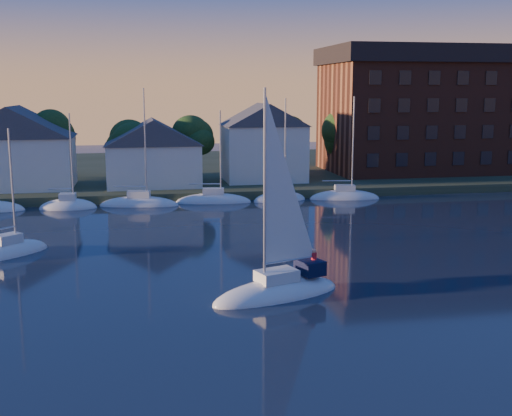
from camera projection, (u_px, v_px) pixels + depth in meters
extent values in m
cube|color=#2F3A22|center=(191.00, 174.00, 96.84)|extent=(160.00, 50.00, 2.00)
cube|color=brown|center=(208.00, 199.00, 74.62)|extent=(120.00, 3.00, 1.00)
cube|color=white|center=(16.00, 163.00, 75.66)|extent=(13.00, 9.00, 6.00)
cube|color=white|center=(154.00, 165.00, 77.72)|extent=(11.00, 8.00, 5.00)
cube|color=white|center=(263.00, 153.00, 82.03)|extent=(10.00, 8.00, 7.00)
cube|color=brown|center=(433.00, 118.00, 91.87)|extent=(30.00, 16.00, 15.00)
cube|color=black|center=(436.00, 56.00, 90.29)|extent=(31.00, 17.00, 2.40)
cylinder|color=#362518|center=(57.00, 167.00, 81.45)|extent=(0.50, 0.50, 3.50)
sphere|color=#193B15|center=(55.00, 132.00, 80.64)|extent=(5.40, 5.40, 5.40)
cylinder|color=#362518|center=(121.00, 166.00, 82.92)|extent=(0.50, 0.50, 3.50)
sphere|color=#193B15|center=(120.00, 132.00, 82.11)|extent=(5.40, 5.40, 5.40)
cylinder|color=#362518|center=(183.00, 165.00, 84.38)|extent=(0.50, 0.50, 3.50)
sphere|color=#193B15|center=(182.00, 131.00, 83.58)|extent=(5.40, 5.40, 5.40)
cylinder|color=#362518|center=(243.00, 164.00, 85.85)|extent=(0.50, 0.50, 3.50)
sphere|color=#193B15|center=(243.00, 130.00, 85.04)|extent=(5.40, 5.40, 5.40)
cylinder|color=#362518|center=(301.00, 162.00, 87.31)|extent=(0.50, 0.50, 3.50)
sphere|color=#193B15|center=(301.00, 129.00, 86.51)|extent=(5.40, 5.40, 5.40)
cylinder|color=#362518|center=(357.00, 161.00, 88.78)|extent=(0.50, 0.50, 3.50)
sphere|color=#193B15|center=(358.00, 129.00, 87.97)|extent=(5.40, 5.40, 5.40)
cylinder|color=#362518|center=(411.00, 160.00, 90.25)|extent=(0.50, 0.50, 3.50)
sphere|color=#193B15|center=(412.00, 128.00, 89.44)|extent=(5.40, 5.40, 5.40)
cylinder|color=#362518|center=(463.00, 159.00, 91.71)|extent=(0.50, 0.50, 3.50)
sphere|color=#193B15|center=(465.00, 128.00, 90.91)|extent=(5.40, 5.40, 5.40)
ellipsoid|color=white|center=(63.00, 208.00, 68.79)|extent=(7.50, 2.40, 2.20)
cube|color=silver|center=(62.00, 196.00, 68.55)|extent=(2.10, 1.32, 0.70)
cylinder|color=#A5A8AD|center=(67.00, 152.00, 67.85)|extent=(0.16, 0.16, 10.00)
cylinder|color=#A5A8AD|center=(54.00, 188.00, 68.25)|extent=(3.15, 0.12, 0.12)
ellipsoid|color=white|center=(139.00, 205.00, 70.26)|extent=(7.50, 2.40, 2.20)
cube|color=silver|center=(138.00, 194.00, 70.02)|extent=(2.10, 1.32, 0.70)
cylinder|color=#A5A8AD|center=(144.00, 151.00, 69.31)|extent=(0.16, 0.16, 10.00)
cylinder|color=#A5A8AD|center=(130.00, 186.00, 69.71)|extent=(3.15, 0.12, 0.12)
ellipsoid|color=white|center=(211.00, 203.00, 71.72)|extent=(7.50, 2.40, 2.20)
cube|color=silver|center=(211.00, 191.00, 71.49)|extent=(2.10, 1.32, 0.70)
cylinder|color=#A5A8AD|center=(217.00, 150.00, 70.78)|extent=(0.16, 0.16, 10.00)
cylinder|color=#A5A8AD|center=(203.00, 184.00, 71.18)|extent=(3.15, 0.12, 0.12)
ellipsoid|color=white|center=(281.00, 201.00, 73.19)|extent=(7.50, 2.40, 2.20)
cube|color=silver|center=(281.00, 189.00, 72.95)|extent=(2.10, 1.32, 0.70)
cylinder|color=#A5A8AD|center=(288.00, 149.00, 72.25)|extent=(0.16, 0.16, 10.00)
cylinder|color=#A5A8AD|center=(274.00, 182.00, 72.65)|extent=(3.15, 0.12, 0.12)
ellipsoid|color=white|center=(348.00, 199.00, 74.65)|extent=(7.50, 2.40, 2.20)
cube|color=silver|center=(348.00, 187.00, 74.42)|extent=(2.10, 1.32, 0.70)
cylinder|color=#A5A8AD|center=(355.00, 147.00, 73.71)|extent=(0.16, 0.16, 10.00)
cylinder|color=#A5A8AD|center=(341.00, 180.00, 74.11)|extent=(3.15, 0.12, 0.12)
ellipsoid|color=white|center=(277.00, 296.00, 39.30)|extent=(9.18, 5.52, 2.20)
cube|color=silver|center=(277.00, 276.00, 39.07)|extent=(2.82, 2.26, 0.70)
cylinder|color=#A5A8AD|center=(265.00, 188.00, 37.65)|extent=(0.16, 0.16, 11.65)
cylinder|color=#A5A8AD|center=(290.00, 260.00, 39.38)|extent=(3.51, 1.32, 0.12)
cube|color=black|center=(310.00, 267.00, 40.23)|extent=(1.88, 2.05, 0.90)
ellipsoid|color=white|center=(9.00, 255.00, 49.02)|extent=(6.44, 6.24, 2.20)
cube|color=silver|center=(8.00, 239.00, 48.78)|extent=(2.21, 2.18, 0.70)
cylinder|color=#A5A8AD|center=(12.00, 186.00, 48.59)|extent=(0.16, 0.16, 8.68)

